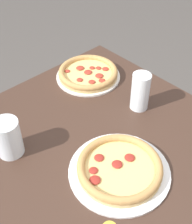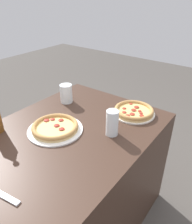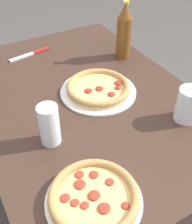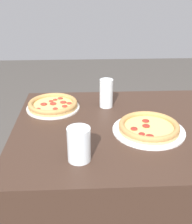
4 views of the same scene
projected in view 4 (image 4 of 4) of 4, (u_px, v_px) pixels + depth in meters
The scene contains 5 objects.
table at pixel (142, 190), 1.40m from camera, with size 1.18×0.82×0.74m.
pizza_margherita at pixel (53, 105), 1.39m from camera, with size 0.26×0.26×0.04m.
pizza_salami at pixel (149, 127), 1.18m from camera, with size 0.30×0.30×0.04m.
glass_lemonade at pixel (106, 95), 1.39m from camera, with size 0.07×0.07×0.14m.
glass_iced_tea at pixel (79, 145), 0.97m from camera, with size 0.08×0.08×0.13m.
Camera 4 is at (-0.28, -1.09, 1.32)m, focal length 45.00 mm.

